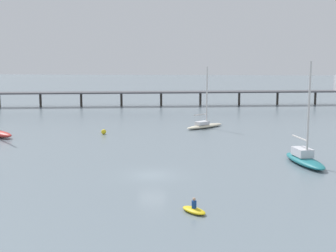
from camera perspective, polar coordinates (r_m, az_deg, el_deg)
The scene contains 6 objects.
ground_plane at distance 45.83m, azimuth -1.90°, elevation -5.87°, with size 400.00×400.00×0.00m, color slate.
pier at distance 105.69m, azimuth 6.87°, elevation 4.29°, with size 79.18×15.32×6.41m.
sailboat_teal at distance 51.99m, azimuth 15.95°, elevation -3.65°, with size 4.02×8.05×10.73m.
sailboat_cream at distance 73.98m, azimuth 4.37°, elevation 0.23°, with size 6.40×6.45×9.42m.
dinghy_yellow at distance 35.48m, azimuth 3.12°, elevation -9.93°, with size 2.27×2.34×1.14m.
mooring_buoy_mid at distance 68.74m, azimuth -7.68°, elevation -0.68°, with size 0.71×0.71×0.71m, color yellow.
Camera 1 is at (4.70, -44.08, 11.64)m, focal length 51.12 mm.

